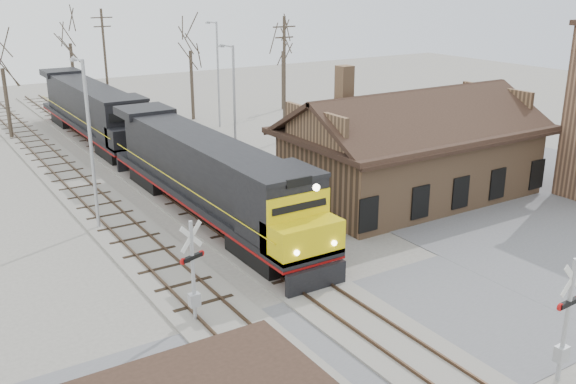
{
  "coord_description": "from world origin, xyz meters",
  "views": [
    {
      "loc": [
        -13.95,
        -15.2,
        12.44
      ],
      "look_at": [
        1.4,
        9.0,
        2.93
      ],
      "focal_mm": 40.0,
      "sensor_mm": 36.0,
      "label": 1
    }
  ],
  "objects": [
    {
      "name": "depot",
      "position": [
        11.99,
        12.0,
        2.41
      ],
      "size": [
        15.2,
        9.31,
        7.9
      ],
      "color": "#866245",
      "rests_on": "ground"
    },
    {
      "name": "crossbuck_far",
      "position": [
        -5.31,
        5.04,
        1.93
      ],
      "size": [
        1.14,
        0.45,
        4.12
      ],
      "rotation": [
        0.0,
        0.0,
        3.47
      ],
      "color": "#A5A8AD",
      "rests_on": "ground"
    },
    {
      "name": "tree_e",
      "position": [
        19.98,
        39.21,
        6.69
      ],
      "size": [
        3.84,
        3.84,
        9.41
      ],
      "color": "#382D23",
      "rests_on": "ground"
    },
    {
      "name": "streetlight_a",
      "position": [
        -5.54,
        16.77,
        4.93
      ],
      "size": [
        0.25,
        2.04,
        8.79
      ],
      "color": "#A5A8AD",
      "rests_on": "ground"
    },
    {
      "name": "tree_b",
      "position": [
        -5.58,
        40.51,
        6.66
      ],
      "size": [
        3.82,
        3.82,
        9.36
      ],
      "color": "#382D23",
      "rests_on": "ground"
    },
    {
      "name": "utility_pole_c",
      "position": [
        13.04,
        27.89,
        5.12
      ],
      "size": [
        2.0,
        0.24,
        9.79
      ],
      "color": "#382D23",
      "rests_on": "ground"
    },
    {
      "name": "streetlight_c",
      "position": [
        10.87,
        35.38,
        5.07
      ],
      "size": [
        0.25,
        2.04,
        9.07
      ],
      "color": "#A5A8AD",
      "rests_on": "ground"
    },
    {
      "name": "locomotive_trailing",
      "position": [
        0.0,
        35.74,
        2.45
      ],
      "size": [
        3.14,
        21.02,
        4.42
      ],
      "color": "black",
      "rests_on": "ground"
    },
    {
      "name": "crossbuck_near",
      "position": [
        3.13,
        -4.75,
        2.01
      ],
      "size": [
        1.23,
        0.32,
        4.32
      ],
      "rotation": [
        0.0,
        0.0,
        0.05
      ],
      "color": "#A5A8AD",
      "rests_on": "ground"
    },
    {
      "name": "utility_pole_b",
      "position": [
        4.23,
        45.52,
        5.18
      ],
      "size": [
        2.0,
        0.24,
        9.92
      ],
      "color": "#382D23",
      "rests_on": "ground"
    },
    {
      "name": "tree_c",
      "position": [
        2.0,
        48.91,
        7.72
      ],
      "size": [
        4.43,
        4.43,
        10.85
      ],
      "color": "#382D23",
      "rests_on": "ground"
    },
    {
      "name": "road",
      "position": [
        0.0,
        0.0,
        0.01
      ],
      "size": [
        60.0,
        9.0,
        0.03
      ],
      "primitive_type": "cube",
      "color": "#5D5D62",
      "rests_on": "ground"
    },
    {
      "name": "track_siding",
      "position": [
        -4.5,
        15.0,
        0.07
      ],
      "size": [
        3.4,
        90.0,
        0.24
      ],
      "color": "#9A958B",
      "rests_on": "ground"
    },
    {
      "name": "streetlight_b",
      "position": [
        5.74,
        22.67,
        4.73
      ],
      "size": [
        0.25,
        2.04,
        8.4
      ],
      "color": "#A5A8AD",
      "rests_on": "ground"
    },
    {
      "name": "ground",
      "position": [
        0.0,
        0.0,
        0.0
      ],
      "size": [
        140.0,
        140.0,
        0.0
      ],
      "primitive_type": "plane",
      "color": "#9A958B",
      "rests_on": "ground"
    },
    {
      "name": "locomotive_lead",
      "position": [
        0.0,
        14.44,
        2.45
      ],
      "size": [
        3.14,
        21.02,
        4.67
      ],
      "color": "black",
      "rests_on": "ground"
    },
    {
      "name": "track_main",
      "position": [
        0.0,
        15.0,
        0.07
      ],
      "size": [
        3.4,
        90.0,
        0.24
      ],
      "color": "#9A958B",
      "rests_on": "ground"
    },
    {
      "name": "tree_d",
      "position": [
        10.28,
        39.55,
        7.33
      ],
      "size": [
        4.2,
        4.2,
        10.3
      ],
      "color": "#382D23",
      "rests_on": "ground"
    }
  ]
}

